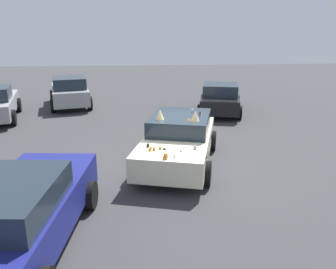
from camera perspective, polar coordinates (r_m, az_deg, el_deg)
ground_plane at (r=10.06m, az=1.71°, el=-4.86°), size 60.00×60.00×0.00m
art_car_decorated at (r=9.90m, az=1.82°, el=-0.84°), size 4.69×2.92×1.67m
parked_sedan_behind_left at (r=16.32m, az=8.79°, el=6.08°), size 4.32×2.66×1.40m
parked_sedan_far_left at (r=18.19m, az=-16.30°, el=6.99°), size 4.27×2.63×1.54m
parked_sedan_far_right at (r=6.57m, az=-24.09°, el=-12.06°), size 4.71×2.35×1.45m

